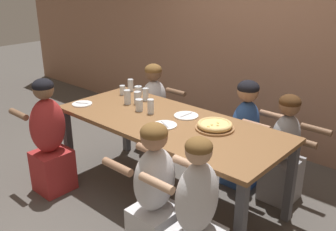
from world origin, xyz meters
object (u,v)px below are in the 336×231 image
Objects in this scene: cocktail_glass_blue at (138,91)px; diner_far_midright at (245,137)px; drinking_glass_e at (137,98)px; diner_near_right at (196,220)px; pizza_board_main at (215,126)px; diner_far_right at (284,153)px; drinking_glass_d at (123,91)px; empty_plate_a at (82,104)px; drinking_glass_b at (131,86)px; drinking_glass_a at (151,107)px; diner_far_left at (154,110)px; empty_plate_c at (186,116)px; drinking_glass_g at (127,97)px; diner_near_left at (49,141)px; drinking_glass_c at (146,95)px; drinking_glass_f at (139,106)px; empty_plate_b at (165,125)px; diner_near_midright at (155,198)px.

cocktail_glass_blue is 0.12× the size of diner_far_midright.
drinking_glass_e is 0.12× the size of diner_near_right.
pizza_board_main is 0.31× the size of diner_far_midright.
pizza_board_main is at bearing -36.14° from diner_far_right.
diner_near_right is at bearing -27.83° from drinking_glass_d.
empty_plate_a is 2.07m from diner_far_right.
drinking_glass_b is 1.06× the size of drinking_glass_e.
diner_far_left reaches higher than drinking_glass_a.
diner_far_midright is (0.97, 0.55, -0.33)m from drinking_glass_e.
empty_plate_c is 0.81m from cocktail_glass_blue.
diner_near_left reaches higher than drinking_glass_g.
drinking_glass_c is (0.18, -0.06, 0.01)m from cocktail_glass_blue.
drinking_glass_f is at bearing -56.19° from drinking_glass_c.
diner_near_right reaches higher than empty_plate_b.
diner_far_right is at bearing 90.00° from diner_far_midright.
drinking_glass_d is at bearing -78.88° from drinking_glass_b.
drinking_glass_f is 0.11× the size of diner_far_right.
diner_far_right reaches higher than drinking_glass_e.
diner_near_right reaches higher than drinking_glass_e.
diner_near_right is at bearing -32.64° from drinking_glass_a.
diner_near_midright reaches higher than cocktail_glass_blue.
diner_near_left is 1.38m from diner_far_left.
pizza_board_main is 0.78m from diner_far_right.
cocktail_glass_blue reaches higher than empty_plate_c.
pizza_board_main is at bearing 28.12° from diner_near_right.
diner_near_midright reaches higher than drinking_glass_d.
cocktail_glass_blue is 0.90× the size of drinking_glass_g.
diner_far_right reaches higher than cocktail_glass_blue.
diner_near_left is at bearing -92.28° from drinking_glass_d.
diner_near_right is (1.72, -1.38, 0.01)m from diner_far_left.
empty_plate_a is 0.77m from drinking_glass_a.
empty_plate_c is 0.21× the size of diner_far_midright.
drinking_glass_a is at bearing -45.38° from diner_far_midright.
empty_plate_b is 0.20× the size of diner_far_midright.
diner_far_right is at bearing 0.88° from diner_near_right.
drinking_glass_b reaches higher than cocktail_glass_blue.
empty_plate_a is at bearing -135.80° from drinking_glass_g.
drinking_glass_b is (-0.99, 0.20, 0.06)m from empty_plate_c.
drinking_glass_f is 1.48m from diner_near_right.
diner_far_midright is at bearing 91.47° from pizza_board_main.
diner_far_left reaches higher than empty_plate_a.
diner_far_left reaches higher than drinking_glass_f.
drinking_glass_b is 1.04× the size of drinking_glass_c.
pizza_board_main is 0.31× the size of diner_near_right.
empty_plate_b is at bearing -147.73° from pizza_board_main.
diner_far_midright reaches higher than empty_plate_c.
pizza_board_main is at bearing -59.37° from diner_near_left.
drinking_glass_b is 0.38m from drinking_glass_c.
diner_near_left is at bearing -86.63° from empty_plate_a.
cocktail_glass_blue is 1.94m from diner_near_right.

